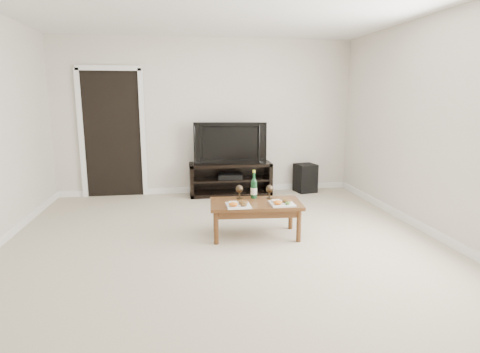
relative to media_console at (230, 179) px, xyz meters
name	(u,v)px	position (x,y,z in m)	size (l,w,h in m)	color
floor	(226,251)	(-0.37, -2.50, -0.28)	(5.50, 5.50, 0.00)	#C1B39B
back_wall	(207,117)	(-0.37, 0.27, 1.02)	(5.00, 0.04, 2.60)	beige
doorway	(113,135)	(-1.92, 0.24, 0.75)	(0.90, 0.02, 2.05)	black
media_console	(230,179)	(0.00, 0.00, 0.00)	(1.37, 0.45, 0.55)	black
television	(230,143)	(0.00, 0.00, 0.62)	(1.19, 0.16, 0.69)	black
av_receiver	(230,176)	(0.00, -0.01, 0.05)	(0.40, 0.30, 0.08)	black
subwoofer	(305,178)	(1.32, 0.02, -0.03)	(0.33, 0.33, 0.49)	black
coffee_table	(255,219)	(0.03, -2.08, -0.07)	(1.07, 0.58, 0.42)	brown
plate_left	(238,203)	(-0.20, -2.23, 0.18)	(0.27, 0.27, 0.07)	white
plate_right	(282,202)	(0.31, -2.23, 0.18)	(0.27, 0.27, 0.07)	white
wine_bottle	(254,184)	(0.05, -1.88, 0.32)	(0.07, 0.07, 0.35)	#0F381C
goblet_left	(239,192)	(-0.13, -1.88, 0.23)	(0.09, 0.09, 0.17)	#352B1D
goblet_right	(269,192)	(0.23, -1.93, 0.23)	(0.09, 0.09, 0.17)	#352B1D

